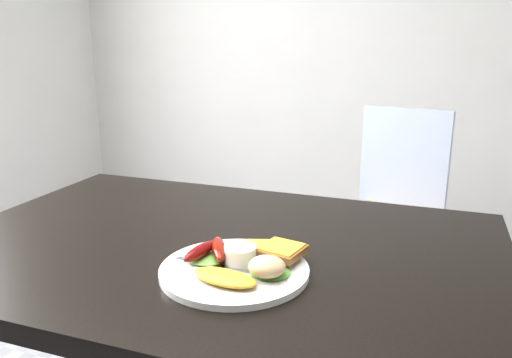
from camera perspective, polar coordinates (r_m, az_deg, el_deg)
room_back_panel at (r=3.20m, az=12.84°, el=18.33°), size 4.00×0.04×2.70m
dining_table at (r=1.10m, az=-4.41°, el=-8.16°), size 1.20×0.80×0.04m
dining_chair at (r=2.15m, az=15.82°, el=-4.67°), size 0.45×0.45×0.04m
person at (r=1.63m, az=7.67°, el=4.17°), size 0.72×0.61×1.71m
plate at (r=0.95m, az=-2.49°, el=-10.41°), size 0.28×0.28×0.01m
lettuce_left at (r=0.98m, az=-5.66°, el=-8.84°), size 0.11×0.10×0.01m
lettuce_right at (r=0.92m, az=1.61°, el=-10.59°), size 0.08×0.07×0.01m
omelette at (r=0.89m, az=-3.62°, el=-11.16°), size 0.13×0.08×0.02m
sausage_a at (r=0.97m, az=-6.40°, el=-8.19°), size 0.04×0.10×0.02m
sausage_b at (r=0.97m, az=-4.29°, el=-7.95°), size 0.08×0.11×0.03m
ramekin at (r=0.95m, az=-1.81°, el=-8.70°), size 0.07×0.07×0.04m
toast_a at (r=0.99m, az=1.04°, el=-8.28°), size 0.11×0.11×0.01m
toast_b at (r=0.96m, az=2.93°, el=-8.19°), size 0.09×0.09×0.01m
potato_salad at (r=0.89m, az=1.26°, el=-9.96°), size 0.07×0.07×0.04m
fork at (r=0.95m, az=-4.62°, el=-9.89°), size 0.17×0.03×0.00m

